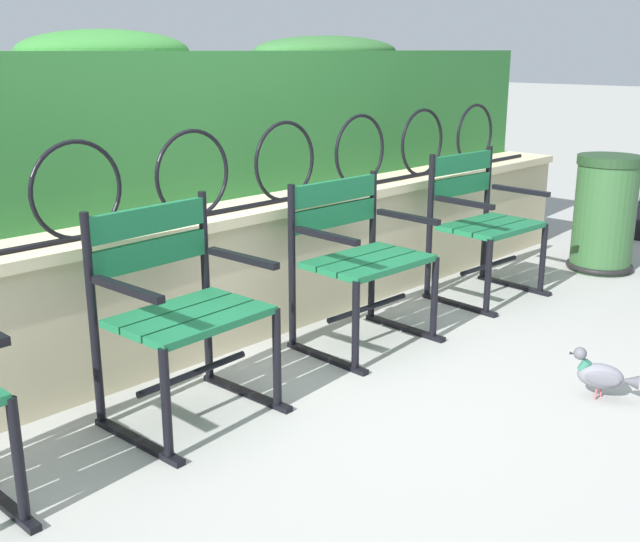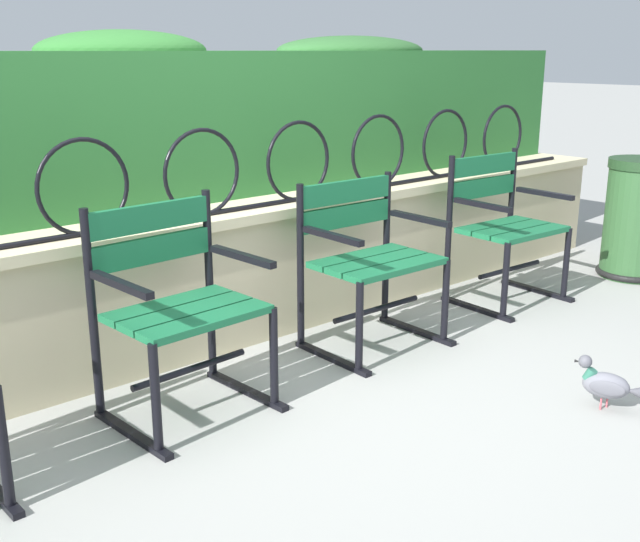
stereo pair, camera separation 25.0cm
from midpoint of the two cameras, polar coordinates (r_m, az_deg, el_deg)
ground_plane at (r=3.36m, az=3.69°, el=-9.56°), size 60.00×60.00×0.00m
stone_wall at (r=3.90m, az=-5.99°, el=-0.47°), size 6.31×0.41×0.68m
iron_arch_fence at (r=3.68m, az=-6.65°, el=6.94°), size 5.79×0.02×0.42m
hedge_row at (r=4.17m, az=-10.71°, el=11.04°), size 6.18×0.67×0.89m
park_chair_centre_left at (r=3.14m, az=-8.36°, el=-2.34°), size 0.64×0.55×0.87m
park_chair_centre_right at (r=3.86m, az=5.37°, el=1.12°), size 0.65×0.54×0.83m
park_chair_rightmost at (r=4.70m, az=14.84°, el=3.45°), size 0.63×0.55×0.87m
pigeon_near_chairs at (r=3.49m, az=22.45°, el=-7.78°), size 0.17×0.28×0.22m
trash_bin at (r=5.48m, az=23.57°, el=3.37°), size 0.44×0.44×0.78m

